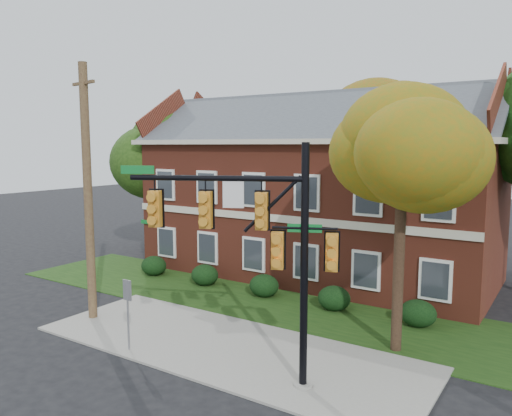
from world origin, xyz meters
The scene contains 15 objects.
ground centered at (0.00, 0.00, 0.00)m, with size 120.00×120.00×0.00m, color black.
sidewalk centered at (0.00, 1.00, 0.04)m, with size 14.00×5.00×0.08m, color gray.
grass_strip centered at (0.00, 6.00, 0.02)m, with size 30.00×6.00×0.04m, color #193811.
apartment_building centered at (-2.00, 11.95, 4.99)m, with size 18.80×8.80×9.74m.
hedge_far_left centered at (-9.00, 6.70, 0.53)m, with size 1.40×1.26×1.05m, color black.
hedge_left centered at (-5.50, 6.70, 0.53)m, with size 1.40×1.26×1.05m, color black.
hedge_center centered at (-2.00, 6.70, 0.53)m, with size 1.40×1.26×1.05m, color black.
hedge_right centered at (1.50, 6.70, 0.53)m, with size 1.40×1.26×1.05m, color black.
hedge_far_right centered at (5.00, 6.70, 0.53)m, with size 1.40×1.26×1.05m, color black.
tree_near_right centered at (5.22, 3.87, 6.67)m, with size 4.50×4.25×8.58m.
tree_left_rear centered at (-11.73, 10.84, 6.68)m, with size 5.40×5.10×8.88m.
tree_far_rear centered at (-0.66, 19.79, 8.84)m, with size 6.84×6.46×11.52m.
traffic_signal centered at (2.44, -0.61, 4.36)m, with size 5.83×2.70×7.03m.
utility_pole centered at (-6.20, 0.44, 5.11)m, with size 1.56×0.40×10.08m.
sign_post centered at (-2.56, -1.01, 1.69)m, with size 0.36×0.07×2.49m.
Camera 1 is at (9.88, -12.21, 6.94)m, focal length 35.00 mm.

